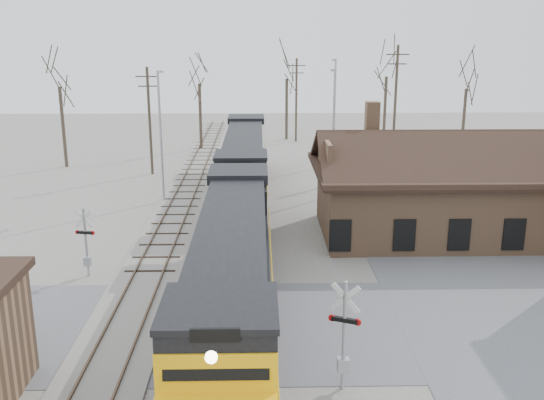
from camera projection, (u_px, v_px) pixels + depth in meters
The scene contains 20 objects.
ground at pixel (233, 327), 25.33m from camera, with size 140.00×140.00×0.00m, color #A09B91.
road at pixel (233, 327), 25.32m from camera, with size 60.00×9.00×0.03m, color #5B5B60.
track_main at pixel (242, 219), 39.76m from camera, with size 3.40×90.00×0.24m.
track_siding at pixel (174, 220), 39.67m from camera, with size 3.40×90.00×0.24m.
depot at pixel (439, 196), 36.50m from camera, with size 15.20×9.31×7.90m.
locomotive_lead at pixel (231, 277), 24.14m from camera, with size 3.19×21.37×4.75m.
locomotive_trailing at pixel (244, 164), 45.00m from camera, with size 3.19×21.37×4.49m.
crossbuck_near at pixel (344, 339), 20.52m from camera, with size 1.08×0.51×3.99m.
crossbuck_far at pixel (86, 244), 30.21m from camera, with size 1.02×0.30×3.58m.
streetlight_a at pixel (161, 130), 43.03m from camera, with size 0.25×2.04×9.40m.
streetlight_b at pixel (333, 127), 44.37m from camera, with size 0.25×2.04×9.41m.
streetlight_c at pixel (334, 107), 55.38m from camera, with size 0.25×2.04×9.66m.
utility_pole_a at pixel (150, 119), 51.63m from camera, with size 2.00×0.24×9.17m.
utility_pole_b at pixel (296, 98), 67.47m from camera, with size 2.00×0.24×9.23m.
utility_pole_c at pixel (395, 106), 53.19m from camera, with size 2.00×0.24×10.91m.
tree_a at pixel (58, 73), 53.46m from camera, with size 4.85×4.85×11.88m.
tree_b at pixel (199, 73), 62.22m from camera, with size 4.55×4.55×11.16m.
tree_c at pixel (287, 68), 68.02m from camera, with size 4.60×4.60×11.27m.
tree_d at pixel (387, 65), 63.87m from camera, with size 4.95×4.95×12.13m.
tree_e at pixel (467, 78), 59.78m from camera, with size 4.37×4.37×10.70m.
Camera 1 is at (1.14, -23.02, 11.90)m, focal length 40.00 mm.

